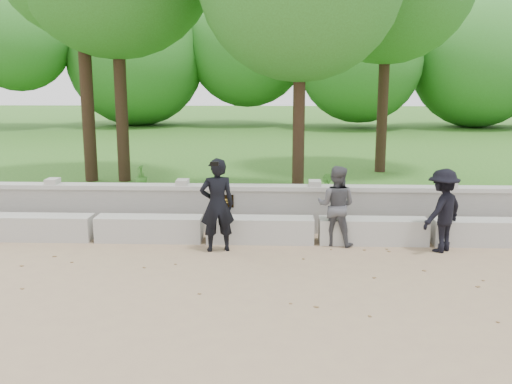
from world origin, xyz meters
TOP-DOWN VIEW (x-y plane):
  - ground at (0.00, 0.00)m, footprint 80.00×80.00m
  - lawn at (0.00, 14.00)m, footprint 40.00×22.00m
  - concrete_bench at (0.00, 1.90)m, footprint 11.90×0.45m
  - parapet_wall at (0.00, 2.60)m, footprint 12.50×0.35m
  - man_main at (0.29, 1.36)m, footprint 0.66×0.60m
  - visitor_left at (2.33, 1.80)m, footprint 0.81×0.72m
  - visitor_mid at (4.08, 1.48)m, footprint 1.03×1.01m
  - shrub_b at (2.42, 4.74)m, footprint 0.36×0.36m
  - shrub_c at (2.03, 3.30)m, footprint 0.59×0.55m
  - shrub_d at (-2.10, 5.90)m, footprint 0.36×0.38m

SIDE VIEW (x-z plane):
  - ground at x=0.00m, z-range 0.00..0.00m
  - lawn at x=0.00m, z-range 0.00..0.25m
  - concrete_bench at x=0.00m, z-range 0.00..0.45m
  - parapet_wall at x=0.00m, z-range 0.01..0.91m
  - shrub_b at x=2.42m, z-range 0.25..0.76m
  - shrub_c at x=2.03m, z-range 0.25..0.79m
  - shrub_d at x=-2.10m, z-range 0.25..0.79m
  - visitor_left at x=2.33m, z-range 0.00..1.40m
  - visitor_mid at x=4.08m, z-range 0.00..1.41m
  - man_main at x=0.29m, z-range 0.00..1.59m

